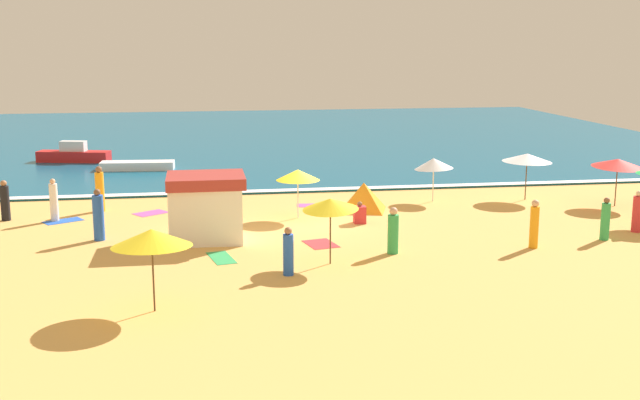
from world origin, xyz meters
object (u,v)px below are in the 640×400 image
at_px(beach_umbrella_5, 330,204).
at_px(beachgoer_2, 637,213).
at_px(beachgoer_7, 605,220).
at_px(beachgoer_6, 393,232).
at_px(beach_umbrella_0, 527,158).
at_px(beach_umbrella_2, 434,164).
at_px(beach_tent, 364,196).
at_px(beachgoer_3, 534,225).
at_px(beach_umbrella_1, 298,175).
at_px(beach_umbrella_3, 152,238).
at_px(beachgoer_8, 288,253).
at_px(small_boat_1, 74,155).
at_px(beachgoer_5, 360,214).
at_px(lifeguard_cabana, 206,207).
at_px(beachgoer_1, 98,216).
at_px(beach_umbrella_6, 618,163).
at_px(beachgoer_0, 54,201).
at_px(beachgoer_9, 5,202).
at_px(small_boat_0, 137,166).
at_px(beachgoer_4, 100,190).

xyz_separation_m(beach_umbrella_5, beachgoer_2, (12.26, 2.48, -1.26)).
bearing_deg(beachgoer_7, beachgoer_6, -175.74).
height_order(beach_umbrella_0, beach_umbrella_2, beach_umbrella_0).
relative_size(beach_tent, beachgoer_3, 1.43).
bearing_deg(beachgoer_6, beach_umbrella_1, 112.83).
bearing_deg(beach_umbrella_3, beachgoer_8, 34.67).
bearing_deg(beach_umbrella_2, small_boat_1, 141.42).
xyz_separation_m(beach_umbrella_5, beachgoer_5, (2.14, 5.56, -1.63)).
bearing_deg(beachgoer_8, beachgoer_6, 27.06).
relative_size(lifeguard_cabana, beachgoer_1, 1.47).
bearing_deg(beachgoer_8, beachgoer_3, 12.01).
distance_m(beachgoer_1, small_boat_1, 19.36).
relative_size(beach_umbrella_1, beachgoer_7, 1.27).
distance_m(beachgoer_7, small_boat_1, 30.89).
bearing_deg(beach_umbrella_6, beach_tent, 175.24).
bearing_deg(beachgoer_0, beach_umbrella_6, -1.90).
relative_size(beachgoer_2, beachgoer_7, 1.01).
bearing_deg(small_boat_1, beachgoer_7, -45.03).
xyz_separation_m(beachgoer_7, beachgoer_9, (-22.35, 6.74, 0.03)).
xyz_separation_m(beach_umbrella_3, beach_umbrella_6, (19.40, 10.84, -0.13)).
bearing_deg(beachgoer_9, beachgoer_5, -10.88).
height_order(beach_umbrella_1, beach_umbrella_6, beach_umbrella_6).
bearing_deg(beach_umbrella_3, small_boat_0, 94.91).
bearing_deg(beachgoer_3, beach_umbrella_6, 43.47).
bearing_deg(beach_tent, beachgoer_2, -30.29).
bearing_deg(beach_umbrella_3, beachgoer_2, 19.44).
height_order(beachgoer_0, small_boat_1, beachgoer_0).
distance_m(beach_umbrella_5, small_boat_0, 21.25).
bearing_deg(beachgoer_4, beachgoer_1, -84.18).
relative_size(beachgoer_2, beachgoer_8, 1.04).
distance_m(beachgoer_0, beachgoer_7, 21.35).
bearing_deg(beach_umbrella_5, beachgoer_6, 21.52).
distance_m(beach_tent, beachgoer_9, 14.74).
height_order(beach_umbrella_1, beach_umbrella_2, beach_umbrella_2).
relative_size(beach_umbrella_0, beachgoer_5, 3.61).
distance_m(lifeguard_cabana, beach_umbrella_0, 15.42).
bearing_deg(beachgoer_8, beachgoer_4, 123.04).
relative_size(beach_umbrella_1, beach_umbrella_6, 0.74).
bearing_deg(beachgoer_0, beach_umbrella_3, -68.88).
bearing_deg(beachgoer_4, small_boat_0, 85.34).
height_order(beach_umbrella_6, beach_tent, beach_umbrella_6).
xyz_separation_m(lifeguard_cabana, beachgoer_5, (6.06, 1.74, -0.87)).
xyz_separation_m(beachgoer_1, small_boat_0, (0.32, 15.46, -0.55)).
xyz_separation_m(lifeguard_cabana, beachgoer_7, (14.35, -2.29, -0.49)).
height_order(beach_umbrella_0, beachgoer_4, beach_umbrella_0).
relative_size(beach_tent, beachgoer_2, 1.56).
bearing_deg(small_boat_0, beachgoer_5, -55.98).
bearing_deg(beach_umbrella_1, beachgoer_5, -29.40).
xyz_separation_m(beachgoer_2, beachgoer_4, (-20.59, 6.99, 0.19)).
bearing_deg(beach_umbrella_0, beachgoer_4, 178.54).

